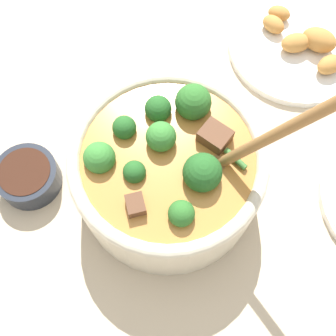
% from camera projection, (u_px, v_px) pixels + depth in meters
% --- Properties ---
extents(ground_plane, '(4.00, 4.00, 0.00)m').
position_uv_depth(ground_plane, '(168.00, 189.00, 0.57)').
color(ground_plane, '#C6B293').
extents(stew_bowl, '(0.23, 0.27, 0.30)m').
position_uv_depth(stew_bowl, '(168.00, 170.00, 0.51)').
color(stew_bowl, beige).
rests_on(stew_bowl, ground_plane).
extents(condiment_bowl, '(0.08, 0.08, 0.04)m').
position_uv_depth(condiment_bowl, '(28.00, 176.00, 0.55)').
color(condiment_bowl, '#232833').
rests_on(condiment_bowl, ground_plane).
extents(food_plate, '(0.21, 0.21, 0.04)m').
position_uv_depth(food_plate, '(299.00, 45.00, 0.65)').
color(food_plate, white).
rests_on(food_plate, ground_plane).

